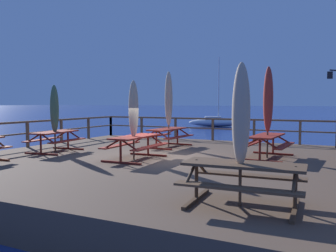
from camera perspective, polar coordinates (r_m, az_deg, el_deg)
ground_plane at (r=12.15m, az=-1.90°, el=-8.91°), size 600.00×600.00×0.00m
wooden_deck at (r=12.06m, az=-1.90°, el=-6.99°), size 12.33×12.07×0.83m
railing_waterside_far at (r=17.30m, az=7.25°, el=0.16°), size 12.13×0.10×1.09m
railing_side_left at (r=15.64m, az=-21.78°, el=-0.47°), size 0.10×11.87×1.09m
picnic_table_mid_right at (r=13.86m, az=-17.80°, el=-1.69°), size 1.58×2.05×0.78m
picnic_table_back_left at (r=12.19m, az=15.71°, el=-2.35°), size 1.52×2.23×0.78m
picnic_table_mid_left at (r=11.49m, az=-5.32°, el=-2.59°), size 1.46×2.18×0.78m
picnic_table_front_right at (r=14.69m, az=-0.09°, el=-1.19°), size 1.55×2.21×0.78m
picnic_table_back_right at (r=6.47m, az=12.07°, el=-7.67°), size 2.18×1.50×0.78m
patio_umbrella_short_back at (r=13.82m, az=-17.89°, el=2.59°), size 0.32×0.32×2.51m
patio_umbrella_tall_back_right at (r=12.11m, az=15.89°, el=4.07°), size 0.32×0.32×3.03m
patio_umbrella_tall_front at (r=11.36m, az=-5.60°, el=2.69°), size 0.32×0.32×2.56m
patio_umbrella_tall_mid_left at (r=14.62m, az=0.11°, el=4.38°), size 0.32×0.32×3.13m
patio_umbrella_tall_mid_right at (r=6.33m, az=11.72°, el=1.74°), size 0.32×0.32×2.55m
lamp_post_hooked at (r=15.64m, az=25.38°, el=4.43°), size 0.45×0.60×3.20m
sailboat_distant at (r=39.93m, az=7.70°, el=0.66°), size 6.19×3.80×7.72m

